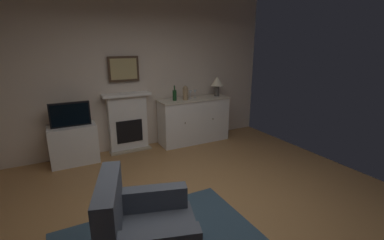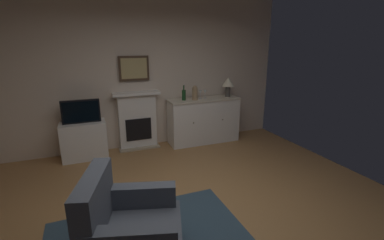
# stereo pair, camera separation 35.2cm
# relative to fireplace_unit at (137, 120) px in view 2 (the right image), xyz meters

# --- Properties ---
(ground_plane) EXTENTS (5.44, 5.32, 0.10)m
(ground_plane) POSITION_rel_fireplace_unit_xyz_m (0.27, -2.50, -0.60)
(ground_plane) COLOR #9E7042
(ground_plane) RESTS_ON ground
(wall_rear) EXTENTS (5.44, 0.06, 2.95)m
(wall_rear) POSITION_rel_fireplace_unit_xyz_m (0.27, 0.13, 0.92)
(wall_rear) COLOR beige
(wall_rear) RESTS_ON ground_plane
(fireplace_unit) EXTENTS (0.87, 0.30, 1.10)m
(fireplace_unit) POSITION_rel_fireplace_unit_xyz_m (0.00, 0.00, 0.00)
(fireplace_unit) COLOR white
(fireplace_unit) RESTS_ON ground_plane
(framed_picture) EXTENTS (0.55, 0.04, 0.45)m
(framed_picture) POSITION_rel_fireplace_unit_xyz_m (0.00, 0.05, 0.98)
(framed_picture) COLOR #473323
(sideboard_cabinet) EXTENTS (1.45, 0.49, 0.91)m
(sideboard_cabinet) POSITION_rel_fireplace_unit_xyz_m (1.31, -0.18, -0.09)
(sideboard_cabinet) COLOR white
(sideboard_cabinet) RESTS_ON ground_plane
(table_lamp) EXTENTS (0.26, 0.26, 0.40)m
(table_lamp) POSITION_rel_fireplace_unit_xyz_m (1.85, -0.18, 0.64)
(table_lamp) COLOR #4C4742
(table_lamp) RESTS_ON sideboard_cabinet
(wine_bottle) EXTENTS (0.08, 0.08, 0.29)m
(wine_bottle) POSITION_rel_fireplace_unit_xyz_m (0.88, -0.19, 0.47)
(wine_bottle) COLOR #193F1E
(wine_bottle) RESTS_ON sideboard_cabinet
(wine_glass_left) EXTENTS (0.07, 0.07, 0.16)m
(wine_glass_left) POSITION_rel_fireplace_unit_xyz_m (1.24, -0.16, 0.48)
(wine_glass_left) COLOR silver
(wine_glass_left) RESTS_ON sideboard_cabinet
(wine_glass_center) EXTENTS (0.07, 0.07, 0.16)m
(wine_glass_center) POSITION_rel_fireplace_unit_xyz_m (1.35, -0.15, 0.48)
(wine_glass_center) COLOR silver
(wine_glass_center) RESTS_ON sideboard_cabinet
(vase_decorative) EXTENTS (0.11, 0.11, 0.28)m
(vase_decorative) POSITION_rel_fireplace_unit_xyz_m (1.10, -0.23, 0.50)
(vase_decorative) COLOR #9E7F5B
(vase_decorative) RESTS_ON sideboard_cabinet
(tv_cabinet) EXTENTS (0.75, 0.42, 0.66)m
(tv_cabinet) POSITION_rel_fireplace_unit_xyz_m (-0.97, -0.16, -0.22)
(tv_cabinet) COLOR white
(tv_cabinet) RESTS_ON ground_plane
(tv_set) EXTENTS (0.62, 0.07, 0.40)m
(tv_set) POSITION_rel_fireplace_unit_xyz_m (-0.97, -0.19, 0.31)
(tv_set) COLOR black
(tv_set) RESTS_ON tv_cabinet
(armchair) EXTENTS (0.99, 0.96, 0.92)m
(armchair) POSITION_rel_fireplace_unit_xyz_m (-0.63, -2.92, -0.17)
(armchair) COLOR #474C56
(armchair) RESTS_ON ground_plane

